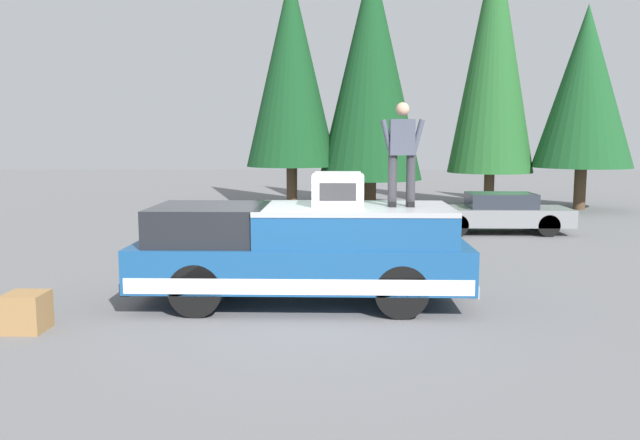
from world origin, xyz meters
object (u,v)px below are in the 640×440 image
object	(u,v)px
wooden_crate	(26,312)
pickup_truck	(302,252)
parked_car_grey	(498,213)
person_on_truck_bed	(402,151)
compressor_unit	(338,189)

from	to	relation	value
wooden_crate	pickup_truck	bearing A→B (deg)	-66.35
pickup_truck	parked_car_grey	world-z (taller)	pickup_truck
person_on_truck_bed	parked_car_grey	bearing A→B (deg)	-23.57
pickup_truck	wooden_crate	bearing A→B (deg)	113.65
pickup_truck	parked_car_grey	distance (m)	9.78
wooden_crate	compressor_unit	bearing A→B (deg)	-69.21
pickup_truck	person_on_truck_bed	distance (m)	2.35
wooden_crate	parked_car_grey	bearing A→B (deg)	-42.59
parked_car_grey	wooden_crate	size ratio (longest dim) A/B	7.32
compressor_unit	wooden_crate	world-z (taller)	compressor_unit
compressor_unit	wooden_crate	distance (m)	5.08
pickup_truck	person_on_truck_bed	world-z (taller)	person_on_truck_bed
parked_car_grey	pickup_truck	bearing A→B (deg)	147.48
pickup_truck	compressor_unit	distance (m)	1.21
pickup_truck	wooden_crate	size ratio (longest dim) A/B	9.89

